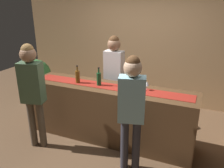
% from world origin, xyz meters
% --- Properties ---
extents(ground_plane, '(10.00, 10.00, 0.00)m').
position_xyz_m(ground_plane, '(0.00, 0.00, 0.00)').
color(ground_plane, brown).
extents(back_wall, '(6.00, 0.12, 2.90)m').
position_xyz_m(back_wall, '(0.00, 1.90, 1.45)').
color(back_wall, tan).
rests_on(back_wall, ground).
extents(bar_counter, '(2.76, 0.60, 0.95)m').
position_xyz_m(bar_counter, '(0.00, 0.00, 0.48)').
color(bar_counter, '#543821').
rests_on(bar_counter, ground).
extents(counter_runner_cloth, '(2.63, 0.28, 0.01)m').
position_xyz_m(counter_runner_cloth, '(0.00, 0.00, 0.96)').
color(counter_runner_cloth, maroon).
rests_on(counter_runner_cloth, bar_counter).
extents(wine_bottle_green, '(0.07, 0.07, 0.30)m').
position_xyz_m(wine_bottle_green, '(-0.19, -0.01, 1.07)').
color(wine_bottle_green, '#194723').
rests_on(wine_bottle_green, bar_counter).
extents(wine_bottle_amber, '(0.07, 0.07, 0.30)m').
position_xyz_m(wine_bottle_amber, '(-0.56, -0.05, 1.07)').
color(wine_bottle_amber, brown).
rests_on(wine_bottle_amber, bar_counter).
extents(wine_glass_near_customer, '(0.07, 0.07, 0.14)m').
position_xyz_m(wine_glass_near_customer, '(0.59, 0.07, 1.06)').
color(wine_glass_near_customer, silver).
rests_on(wine_glass_near_customer, bar_counter).
extents(wine_glass_mid_counter, '(0.07, 0.07, 0.14)m').
position_xyz_m(wine_glass_mid_counter, '(0.30, -0.04, 1.06)').
color(wine_glass_mid_counter, silver).
rests_on(wine_glass_mid_counter, bar_counter).
extents(bartender, '(0.35, 0.24, 1.68)m').
position_xyz_m(bartender, '(-0.17, 0.58, 1.04)').
color(bartender, '#26262B').
rests_on(bartender, ground).
extents(customer_sipping, '(0.38, 0.28, 1.64)m').
position_xyz_m(customer_sipping, '(0.56, -0.59, 1.01)').
color(customer_sipping, '#33333D').
rests_on(customer_sipping, ground).
extents(customer_browsing, '(0.38, 0.28, 1.68)m').
position_xyz_m(customer_browsing, '(-1.00, -0.65, 1.04)').
color(customer_browsing, brown).
rests_on(customer_browsing, ground).
extents(potted_plant_tall, '(0.70, 0.70, 1.02)m').
position_xyz_m(potted_plant_tall, '(-2.16, 0.73, 0.59)').
color(potted_plant_tall, '#4C4C51').
rests_on(potted_plant_tall, ground).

